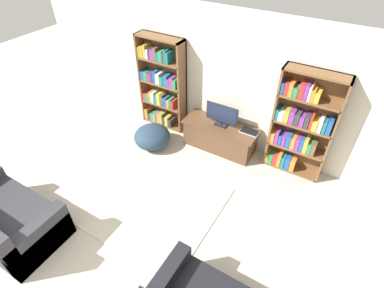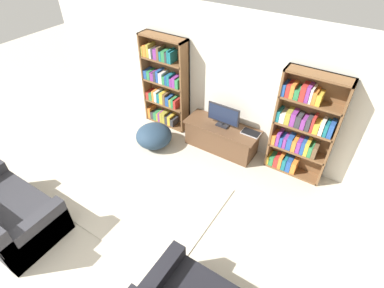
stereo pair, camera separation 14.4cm
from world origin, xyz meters
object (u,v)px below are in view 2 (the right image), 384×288
at_px(tv_stand, 221,137).
at_px(bookshelf_right, 302,128).
at_px(television, 223,116).
at_px(couch_left_sectional, 5,215).
at_px(beanbag_ottoman, 154,136).
at_px(laptop, 251,133).
at_px(bookshelf_left, 165,84).

bearing_deg(tv_stand, bookshelf_right, 6.62).
xyz_separation_m(television, couch_left_sectional, (-1.78, -3.42, -0.48)).
height_order(television, beanbag_ottoman, television).
bearing_deg(bookshelf_right, television, -174.16).
xyz_separation_m(tv_stand, television, (-0.00, 0.02, 0.50)).
height_order(bookshelf_right, laptop, bookshelf_right).
height_order(tv_stand, television, television).
distance_m(bookshelf_right, beanbag_ottoman, 2.79).
bearing_deg(tv_stand, laptop, 8.24).
bearing_deg(bookshelf_right, bookshelf_left, -179.99).
distance_m(laptop, beanbag_ottoman, 1.92).
bearing_deg(television, beanbag_ottoman, -151.00).
distance_m(tv_stand, beanbag_ottoman, 1.35).
bearing_deg(television, bookshelf_right, 5.84).
bearing_deg(bookshelf_left, television, -5.54).
height_order(tv_stand, laptop, laptop).
height_order(laptop, couch_left_sectional, couch_left_sectional).
relative_size(television, laptop, 1.87).
bearing_deg(beanbag_ottoman, laptop, 22.41).
bearing_deg(bookshelf_right, beanbag_ottoman, -162.75).
bearing_deg(couch_left_sectional, bookshelf_left, 84.94).
bearing_deg(laptop, television, -173.68).
distance_m(couch_left_sectional, beanbag_ottoman, 2.83).
bearing_deg(bookshelf_left, bookshelf_right, 0.01).
bearing_deg(couch_left_sectional, laptop, 56.13).
bearing_deg(bookshelf_left, beanbag_ottoman, -70.89).
relative_size(tv_stand, television, 2.29).
relative_size(bookshelf_right, television, 3.06).
height_order(couch_left_sectional, beanbag_ottoman, couch_left_sectional).
bearing_deg(bookshelf_right, laptop, -174.48).
height_order(bookshelf_right, tv_stand, bookshelf_right).
bearing_deg(television, couch_left_sectional, -117.47).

